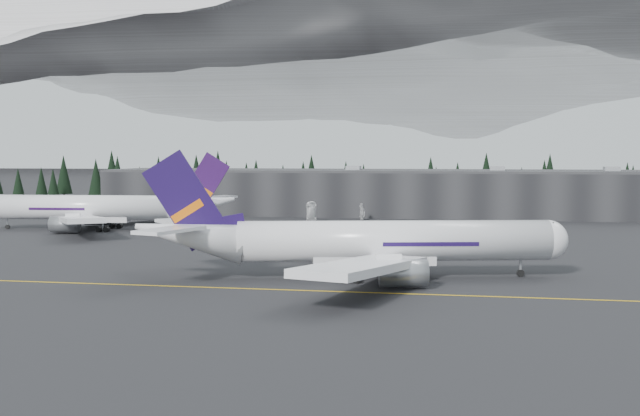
% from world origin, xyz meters
% --- Properties ---
extents(ground, '(1400.00, 1400.00, 0.00)m').
position_xyz_m(ground, '(0.00, 0.00, 0.00)').
color(ground, black).
rests_on(ground, ground).
extents(taxiline, '(400.00, 0.40, 0.02)m').
position_xyz_m(taxiline, '(0.00, -2.00, 0.01)').
color(taxiline, gold).
rests_on(taxiline, ground).
extents(terminal, '(160.00, 30.00, 12.60)m').
position_xyz_m(terminal, '(0.00, 125.00, 6.30)').
color(terminal, black).
rests_on(terminal, ground).
extents(treeline, '(360.00, 20.00, 15.00)m').
position_xyz_m(treeline, '(0.00, 162.00, 7.50)').
color(treeline, black).
rests_on(treeline, ground).
extents(mountain_ridge, '(4400.00, 900.00, 420.00)m').
position_xyz_m(mountain_ridge, '(0.00, 1000.00, 0.00)').
color(mountain_ridge, white).
rests_on(mountain_ridge, ground).
extents(jet_main, '(60.15, 54.92, 17.94)m').
position_xyz_m(jet_main, '(7.04, 9.50, 5.06)').
color(jet_main, silver).
rests_on(jet_main, ground).
extents(jet_parked, '(59.85, 55.07, 17.60)m').
position_xyz_m(jet_parked, '(-58.49, 67.36, 4.96)').
color(jet_parked, silver).
rests_on(jet_parked, ground).
extents(gse_vehicle_a, '(4.59, 5.75, 1.45)m').
position_xyz_m(gse_vehicle_a, '(-16.72, 96.98, 0.73)').
color(gse_vehicle_a, silver).
rests_on(gse_vehicle_a, ground).
extents(gse_vehicle_b, '(4.57, 2.13, 1.51)m').
position_xyz_m(gse_vehicle_b, '(-4.59, 104.38, 0.76)').
color(gse_vehicle_b, silver).
rests_on(gse_vehicle_b, ground).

